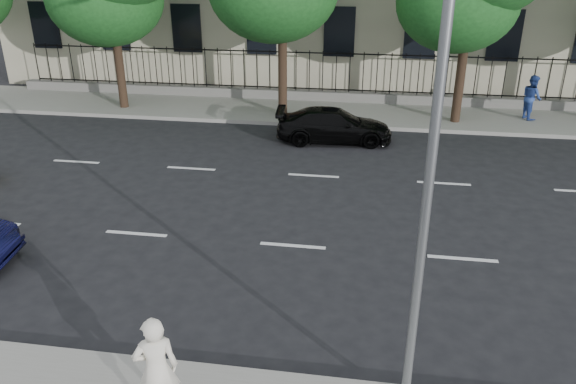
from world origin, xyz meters
name	(u,v)px	position (x,y,z in m)	size (l,w,h in m)	color
ground	(275,306)	(0.00, 0.00, 0.00)	(120.00, 120.00, 0.00)	black
far_sidewalk	(332,112)	(0.00, 14.00, 0.07)	(60.00, 4.00, 0.15)	gray
lane_markings	(304,206)	(0.00, 4.75, 0.01)	(49.60, 4.62, 0.01)	silver
iron_fence	(335,89)	(0.00, 15.70, 0.65)	(30.00, 0.50, 2.20)	slate
street_light	(436,77)	(2.50, -1.77, 5.15)	(0.25, 3.32, 8.05)	slate
black_sedan	(334,125)	(0.35, 10.43, 0.61)	(1.71, 4.20, 1.22)	black
woman_near	(156,369)	(-1.18, -3.23, 1.05)	(0.65, 0.43, 1.80)	white
pedestrian_far	(532,97)	(7.99, 14.05, 1.04)	(0.86, 0.67, 1.77)	#2A4494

